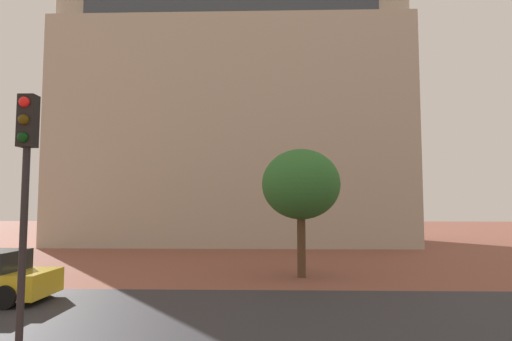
{
  "coord_description": "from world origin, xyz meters",
  "views": [
    {
      "loc": [
        0.73,
        -4.19,
        2.82
      ],
      "look_at": [
        0.31,
        10.2,
        3.94
      ],
      "focal_mm": 30.61,
      "sensor_mm": 36.0,
      "label": 1
    }
  ],
  "objects": [
    {
      "name": "ground_plane",
      "position": [
        0.0,
        10.0,
        0.0
      ],
      "size": [
        120.0,
        120.0,
        0.0
      ],
      "primitive_type": "plane",
      "color": "brown"
    },
    {
      "name": "street_asphalt_strip",
      "position": [
        0.0,
        7.0,
        0.0
      ],
      "size": [
        120.0,
        6.9,
        0.0
      ],
      "primitive_type": "cube",
      "color": "#2D2D33",
      "rests_on": "ground_plane"
    },
    {
      "name": "tree_curb_far",
      "position": [
        2.0,
        13.03,
        3.6
      ],
      "size": [
        3.08,
        3.08,
        5.01
      ],
      "color": "#4C3823",
      "rests_on": "ground_plane"
    },
    {
      "name": "traffic_light_pole",
      "position": [
        -3.38,
        3.02,
        3.27
      ],
      "size": [
        0.28,
        0.34,
        4.69
      ],
      "color": "black",
      "rests_on": "ground_plane"
    },
    {
      "name": "landmark_building",
      "position": [
        -2.0,
        28.91,
        9.74
      ],
      "size": [
        24.99,
        10.86,
        30.59
      ],
      "color": "#B2A893",
      "rests_on": "ground_plane"
    }
  ]
}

